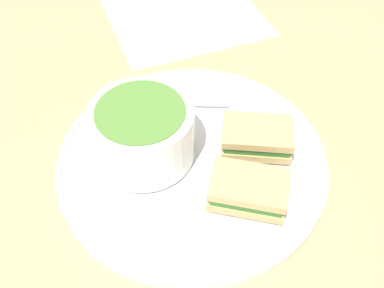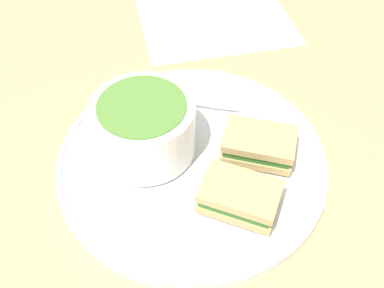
{
  "view_description": "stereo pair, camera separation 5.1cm",
  "coord_description": "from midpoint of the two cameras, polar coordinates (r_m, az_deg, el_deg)",
  "views": [
    {
      "loc": [
        -0.15,
        -0.3,
        0.42
      ],
      "look_at": [
        0.0,
        0.0,
        0.04
      ],
      "focal_mm": 42.0,
      "sensor_mm": 36.0,
      "label": 1
    },
    {
      "loc": [
        -0.11,
        -0.31,
        0.42
      ],
      "look_at": [
        0.0,
        0.0,
        0.04
      ],
      "focal_mm": 42.0,
      "sensor_mm": 36.0,
      "label": 2
    }
  ],
  "objects": [
    {
      "name": "ground_plane",
      "position": [
        0.53,
        -2.71,
        -2.73
      ],
      "size": [
        2.4,
        2.4,
        0.0
      ],
      "primitive_type": "plane",
      "color": "tan"
    },
    {
      "name": "plate",
      "position": [
        0.53,
        -2.75,
        -2.12
      ],
      "size": [
        0.31,
        0.31,
        0.02
      ],
      "color": "white",
      "rests_on": "ground_plane"
    },
    {
      "name": "soup_bowl",
      "position": [
        0.5,
        -9.19,
        1.31
      ],
      "size": [
        0.12,
        0.12,
        0.07
      ],
      "color": "white",
      "rests_on": "plate"
    },
    {
      "name": "spoon",
      "position": [
        0.58,
        -5.44,
        5.19
      ],
      "size": [
        0.1,
        0.06,
        0.01
      ],
      "rotation": [
        0.0,
        0.0,
        8.92
      ],
      "color": "silver",
      "rests_on": "plate"
    },
    {
      "name": "sandwich_half_near",
      "position": [
        0.47,
        4.15,
        -6.01
      ],
      "size": [
        0.1,
        0.09,
        0.03
      ],
      "rotation": [
        0.0,
        0.0,
        5.59
      ],
      "color": "tan",
      "rests_on": "plate"
    },
    {
      "name": "sandwich_half_far",
      "position": [
        0.52,
        5.49,
        0.73
      ],
      "size": [
        0.1,
        0.09,
        0.03
      ],
      "rotation": [
        0.0,
        0.0,
        5.71
      ],
      "color": "tan",
      "rests_on": "plate"
    },
    {
      "name": "menu_sheet",
      "position": [
        0.78,
        -3.36,
        16.63
      ],
      "size": [
        0.27,
        0.28,
        0.0
      ],
      "rotation": [
        0.0,
        0.0,
        -0.11
      ],
      "color": "white",
      "rests_on": "ground_plane"
    }
  ]
}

